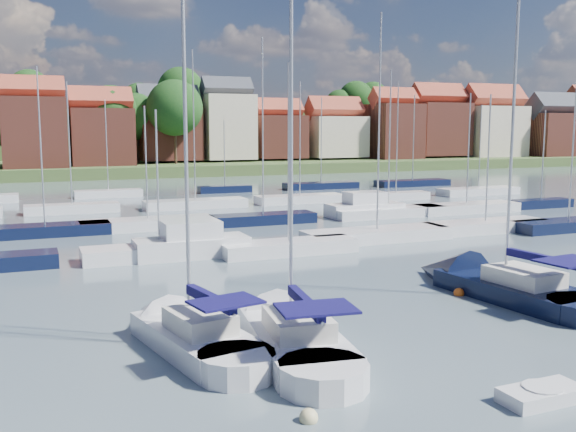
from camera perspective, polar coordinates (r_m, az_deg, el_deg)
name	(u,v)px	position (r m, az deg, el deg)	size (l,w,h in m)	color
ground	(197,213)	(60.79, -8.10, 0.27)	(260.00, 260.00, 0.00)	#495963
sailboat_left	(184,333)	(24.61, -9.26, -10.24)	(4.46, 10.10, 13.39)	silver
sailboat_centre	(286,332)	(24.47, -0.18, -10.25)	(4.25, 11.07, 14.70)	silver
sailboat_navy	(490,285)	(32.95, 17.49, -5.86)	(4.54, 12.20, 16.48)	black
tender	(542,395)	(20.85, 21.64, -14.55)	(2.56, 1.23, 0.55)	silver
buoy_b	(309,421)	(18.42, 1.84, -17.77)	(0.53, 0.53, 0.53)	beige
buoy_c	(334,374)	(21.55, 4.07, -13.85)	(0.53, 0.53, 0.53)	#D85914
buoy_e	(459,295)	(32.00, 14.94, -6.82)	(0.50, 0.50, 0.50)	#D85914
marina_field	(231,214)	(56.60, -5.05, 0.19)	(79.62, 41.41, 15.93)	silver
far_shore_town	(107,142)	(152.13, -15.83, 6.32)	(212.46, 90.00, 22.27)	#47582C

